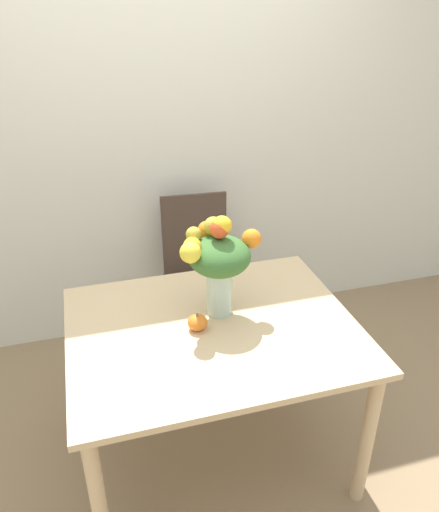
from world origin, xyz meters
TOP-DOWN VIEW (x-y plane):
  - ground_plane at (0.00, 0.00)m, footprint 12.00×12.00m
  - wall_back at (0.00, 1.20)m, footprint 8.00×0.06m
  - dining_table at (0.00, 0.00)m, footprint 1.24×0.98m
  - flower_vase at (0.05, 0.10)m, footprint 0.38×0.31m
  - pumpkin at (-0.07, -0.00)m, footprint 0.09×0.09m
  - dining_chair_near_window at (0.15, 0.89)m, footprint 0.45×0.45m

SIDE VIEW (x-z plane):
  - ground_plane at x=0.00m, z-range 0.00..0.00m
  - dining_chair_near_window at x=0.15m, z-range 0.01..1.00m
  - dining_table at x=0.00m, z-range 0.28..1.05m
  - pumpkin at x=-0.07m, z-range 0.76..0.84m
  - flower_vase at x=0.05m, z-range 0.81..1.28m
  - wall_back at x=0.00m, z-range 0.00..2.70m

